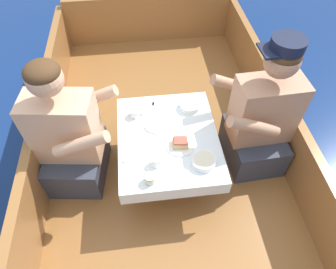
{
  "coord_description": "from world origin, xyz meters",
  "views": [
    {
      "loc": [
        -0.14,
        -1.16,
        2.11
      ],
      "look_at": [
        0.0,
        0.03,
        0.67
      ],
      "focal_mm": 32.0,
      "sensor_mm": 36.0,
      "label": 1
    }
  ],
  "objects_px": {
    "person_port": "(70,139)",
    "coffee_cup_port": "(157,161)",
    "tin_can": "(150,179)",
    "coffee_cup_starboard": "(135,112)",
    "sandwich": "(180,143)",
    "person_starboard": "(260,120)"
  },
  "relations": [
    {
      "from": "coffee_cup_port",
      "to": "tin_can",
      "type": "xyz_separation_m",
      "value": [
        -0.05,
        -0.11,
        -0.01
      ]
    },
    {
      "from": "person_port",
      "to": "tin_can",
      "type": "distance_m",
      "value": 0.6
    },
    {
      "from": "person_port",
      "to": "sandwich",
      "type": "distance_m",
      "value": 0.7
    },
    {
      "from": "person_port",
      "to": "person_starboard",
      "type": "bearing_deg",
      "value": 7.74
    },
    {
      "from": "person_port",
      "to": "coffee_cup_port",
      "type": "relative_size",
      "value": 10.46
    },
    {
      "from": "coffee_cup_starboard",
      "to": "tin_can",
      "type": "xyz_separation_m",
      "value": [
        0.06,
        -0.52,
        -0.0
      ]
    },
    {
      "from": "coffee_cup_port",
      "to": "tin_can",
      "type": "bearing_deg",
      "value": -113.66
    },
    {
      "from": "person_starboard",
      "to": "tin_can",
      "type": "bearing_deg",
      "value": 22.88
    },
    {
      "from": "coffee_cup_starboard",
      "to": "tin_can",
      "type": "height_order",
      "value": "tin_can"
    },
    {
      "from": "coffee_cup_port",
      "to": "tin_can",
      "type": "relative_size",
      "value": 1.37
    },
    {
      "from": "coffee_cup_starboard",
      "to": "sandwich",
      "type": "bearing_deg",
      "value": -48.2
    },
    {
      "from": "person_starboard",
      "to": "tin_can",
      "type": "xyz_separation_m",
      "value": [
        -0.76,
        -0.36,
        0.01
      ]
    },
    {
      "from": "sandwich",
      "to": "tin_can",
      "type": "bearing_deg",
      "value": -132.01
    },
    {
      "from": "sandwich",
      "to": "coffee_cup_starboard",
      "type": "bearing_deg",
      "value": 131.8
    },
    {
      "from": "person_port",
      "to": "tin_can",
      "type": "bearing_deg",
      "value": -29.38
    },
    {
      "from": "tin_can",
      "to": "person_starboard",
      "type": "bearing_deg",
      "value": 25.59
    },
    {
      "from": "person_port",
      "to": "person_starboard",
      "type": "relative_size",
      "value": 0.96
    },
    {
      "from": "coffee_cup_starboard",
      "to": "tin_can",
      "type": "bearing_deg",
      "value": -83.82
    },
    {
      "from": "coffee_cup_port",
      "to": "coffee_cup_starboard",
      "type": "bearing_deg",
      "value": 104.43
    },
    {
      "from": "coffee_cup_port",
      "to": "tin_can",
      "type": "height_order",
      "value": "coffee_cup_port"
    },
    {
      "from": "person_starboard",
      "to": "sandwich",
      "type": "height_order",
      "value": "person_starboard"
    },
    {
      "from": "sandwich",
      "to": "coffee_cup_port",
      "type": "height_order",
      "value": "coffee_cup_port"
    }
  ]
}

